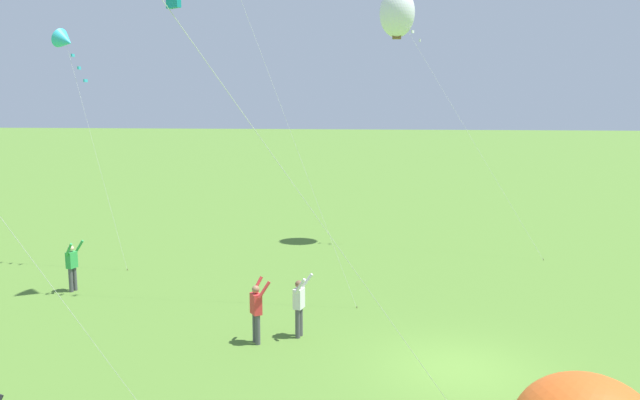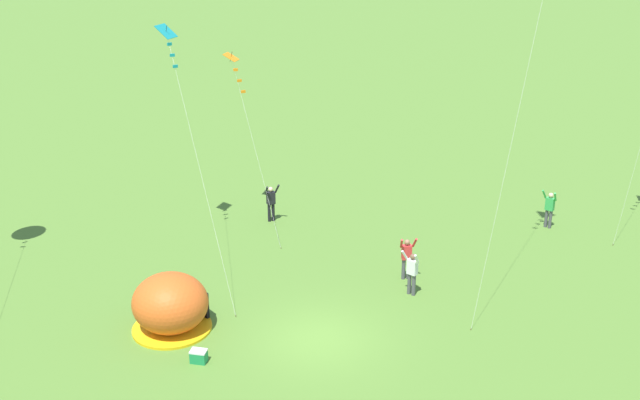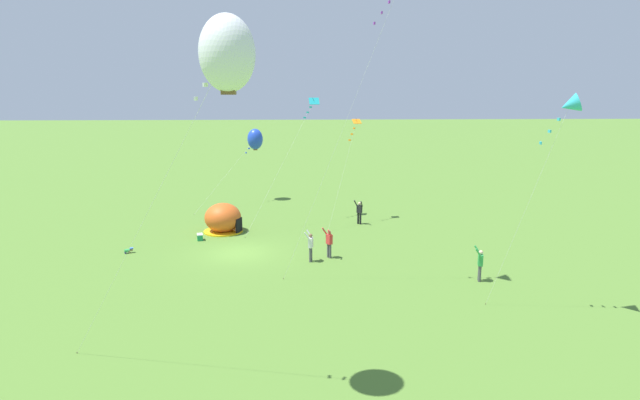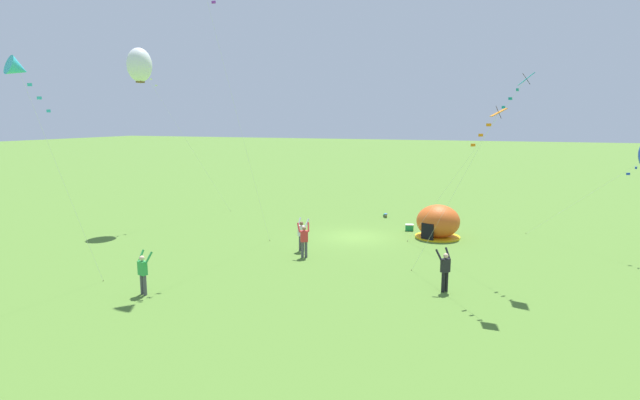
{
  "view_description": "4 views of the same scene",
  "coord_description": "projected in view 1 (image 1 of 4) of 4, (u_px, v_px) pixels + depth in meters",
  "views": [
    {
      "loc": [
        -15.62,
        1.83,
        6.84
      ],
      "look_at": [
        2.97,
        3.97,
        3.93
      ],
      "focal_mm": 35.0,
      "sensor_mm": 36.0,
      "label": 1
    },
    {
      "loc": [
        9.87,
        -20.05,
        13.96
      ],
      "look_at": [
        -1.05,
        2.29,
        4.19
      ],
      "focal_mm": 42.0,
      "sensor_mm": 36.0,
      "label": 2
    },
    {
      "loc": [
        30.11,
        3.7,
        9.95
      ],
      "look_at": [
        -1.78,
        5.18,
        2.97
      ],
      "focal_mm": 28.0,
      "sensor_mm": 36.0,
      "label": 3
    },
    {
      "loc": [
        -8.96,
        29.75,
        7.43
      ],
      "look_at": [
        1.65,
        1.94,
        2.58
      ],
      "focal_mm": 28.0,
      "sensor_mm": 36.0,
      "label": 4
    }
  ],
  "objects": [
    {
      "name": "person_with_toddler",
      "position": [
        299.0,
        304.0,
        18.3
      ],
      "size": [
        0.69,
        0.56,
        1.89
      ],
      "color": "#4C4C51",
      "rests_on": "ground"
    },
    {
      "name": "person_flying_kite",
      "position": [
        256.0,
        310.0,
        17.81
      ],
      "size": [
        0.72,
        0.67,
        1.89
      ],
      "color": "#4C4C51",
      "rests_on": "ground"
    },
    {
      "name": "kite_white",
      "position": [
        397.0,
        13.0,
        29.23
      ],
      "size": [
        3.61,
        7.44,
        12.16
      ],
      "color": "silver",
      "rests_on": "ground"
    },
    {
      "name": "ground_plane",
      "position": [
        458.0,
        370.0,
        16.17
      ],
      "size": [
        300.0,
        300.0,
        0.0
      ],
      "primitive_type": "plane",
      "color": "#517A2D"
    },
    {
      "name": "person_near_tent",
      "position": [
        72.0,
        265.0,
        22.79
      ],
      "size": [
        0.69,
        0.57,
        1.89
      ],
      "color": "#4C4C51",
      "rests_on": "ground"
    },
    {
      "name": "kite_cyan",
      "position": [
        65.0,
        41.0,
        25.54
      ],
      "size": [
        1.47,
        3.18,
        9.88
      ],
      "color": "silver",
      "rests_on": "ground"
    }
  ]
}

